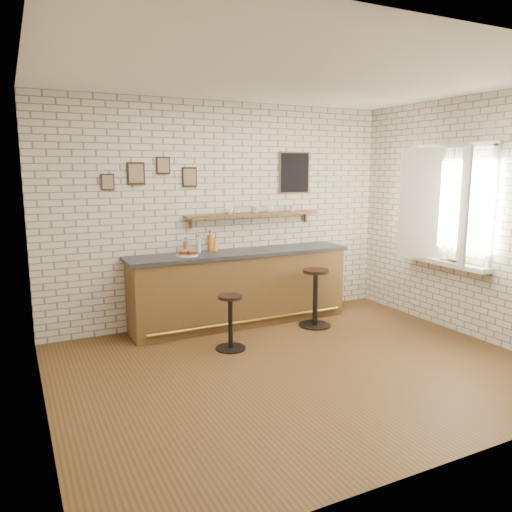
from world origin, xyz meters
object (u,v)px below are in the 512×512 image
object	(u,v)px
bar_stool_right	(315,296)
book_lower	(449,260)
bar_counter	(241,287)
shelf_cup_b	(256,209)
shelf_cup_a	(229,210)
sandwich_plate	(187,255)
bitters_bottle_amber	(210,243)
shelf_cup_c	(269,209)
bitters_bottle_white	(199,245)
bitters_bottle_brown	(186,247)
condiment_bottle_yellow	(216,245)
book_upper	(449,259)
ciabatta_sandwich	(188,252)
shelf_cup_d	(292,208)
bar_stool_left	(230,320)

from	to	relation	value
bar_stool_right	book_lower	size ratio (longest dim) A/B	3.25
bar_counter	shelf_cup_b	xyz separation A→B (m)	(0.34, 0.20, 1.04)
bar_counter	shelf_cup_a	distance (m)	1.06
bar_counter	book_lower	world-z (taller)	bar_counter
sandwich_plate	bitters_bottle_amber	world-z (taller)	bitters_bottle_amber
shelf_cup_c	bitters_bottle_white	bearing A→B (deg)	89.25
bitters_bottle_brown	bar_stool_right	distance (m)	1.85
shelf_cup_c	condiment_bottle_yellow	bearing A→B (deg)	89.62
book_upper	bar_counter	bearing A→B (deg)	175.07
sandwich_plate	shelf_cup_b	xyz separation A→B (m)	(1.10, 0.24, 0.53)
bitters_bottle_amber	sandwich_plate	bearing A→B (deg)	-151.71
bar_stool_right	book_lower	distance (m)	1.78
ciabatta_sandwich	book_lower	world-z (taller)	ciabatta_sandwich
sandwich_plate	shelf_cup_b	distance (m)	1.24
shelf_cup_c	book_lower	distance (m)	2.49
bar_stool_right	shelf_cup_c	xyz separation A→B (m)	(-0.30, 0.76, 1.13)
shelf_cup_a	shelf_cup_b	world-z (taller)	shelf_cup_a
bitters_bottle_amber	bar_stool_right	size ratio (longest dim) A/B	0.36
ciabatta_sandwich	bar_stool_right	size ratio (longest dim) A/B	0.32
bar_stool_right	shelf_cup_d	distance (m)	1.36
bitters_bottle_white	bar_stool_left	bearing A→B (deg)	-89.86
bar_stool_right	shelf_cup_b	bearing A→B (deg)	124.23
bitters_bottle_brown	book_upper	bearing A→B (deg)	-29.18
sandwich_plate	bar_stool_left	world-z (taller)	sandwich_plate
ciabatta_sandwich	bitters_bottle_white	world-z (taller)	bitters_bottle_white
bar_counter	bar_stool_left	size ratio (longest dim) A/B	4.74
ciabatta_sandwich	shelf_cup_c	xyz separation A→B (m)	(1.30, 0.24, 0.49)
sandwich_plate	shelf_cup_c	size ratio (longest dim) A/B	2.40
sandwich_plate	shelf_cup_d	distance (m)	1.78
bitters_bottle_white	bitters_bottle_brown	bearing A→B (deg)	180.00
sandwich_plate	book_upper	world-z (taller)	sandwich_plate
sandwich_plate	bitters_bottle_amber	size ratio (longest dim) A/B	1.00
bitters_bottle_white	shelf_cup_c	distance (m)	1.17
bitters_bottle_white	shelf_cup_b	size ratio (longest dim) A/B	2.25
sandwich_plate	ciabatta_sandwich	size ratio (longest dim) A/B	1.12
shelf_cup_c	bar_stool_right	bearing A→B (deg)	-160.13
ciabatta_sandwich	sandwich_plate	bearing A→B (deg)	180.00
bar_stool_left	shelf_cup_c	distance (m)	1.93
ciabatta_sandwich	bitters_bottle_white	bearing A→B (deg)	43.56
shelf_cup_c	shelf_cup_d	size ratio (longest dim) A/B	1.28
sandwich_plate	book_upper	distance (m)	3.37
bitters_bottle_white	bitters_bottle_amber	bearing A→B (deg)	-0.00
bitters_bottle_amber	shelf_cup_c	distance (m)	1.01
condiment_bottle_yellow	shelf_cup_b	bearing A→B (deg)	2.19
condiment_bottle_yellow	book_lower	size ratio (longest dim) A/B	0.79
ciabatta_sandwich	book_lower	size ratio (longest dim) A/B	1.04
condiment_bottle_yellow	shelf_cup_a	distance (m)	0.50
book_lower	shelf_cup_d	bearing A→B (deg)	101.38
condiment_bottle_yellow	shelf_cup_c	xyz separation A→B (m)	(0.84, 0.02, 0.46)
condiment_bottle_yellow	shelf_cup_b	distance (m)	0.77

